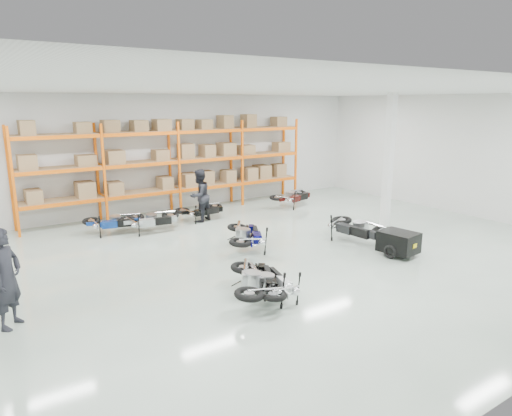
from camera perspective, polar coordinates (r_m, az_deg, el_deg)
room at (r=12.25m, az=2.09°, el=3.95°), size 18.00×18.00×18.00m
pallet_rack at (r=17.83m, az=-10.21°, el=6.63°), size 11.28×0.98×3.62m
structural_column at (r=16.15m, az=16.23°, el=5.64°), size 0.25×0.25×4.50m
moto_blue_centre at (r=13.18m, az=-1.20°, el=-2.91°), size 1.68×2.05×1.19m
moto_silver_left at (r=9.95m, az=1.77°, el=-8.63°), size 1.21×1.82×1.08m
moto_black_far_left at (r=9.91m, az=0.06°, el=-8.43°), size 1.65×2.02×1.17m
moto_touring_right at (r=14.25m, az=12.45°, el=-1.91°), size 1.08×1.98×1.24m
trailer at (r=13.29m, az=17.38°, el=-4.11°), size 0.90×1.67×0.69m
moto_back_a at (r=15.55m, az=-17.31°, el=-1.20°), size 1.84×1.21×1.10m
moto_back_b at (r=15.43m, az=-13.06°, el=-1.01°), size 1.83×1.10×1.12m
moto_back_c at (r=16.65m, az=-6.85°, el=0.10°), size 1.59×0.79×1.03m
moto_back_d at (r=18.76m, az=4.59°, el=1.79°), size 1.92×1.25×1.14m
person_left at (r=9.81m, az=-28.71°, el=-7.70°), size 0.81×0.85×1.96m
person_back at (r=16.39m, az=-7.09°, el=1.54°), size 1.14×1.05×1.89m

